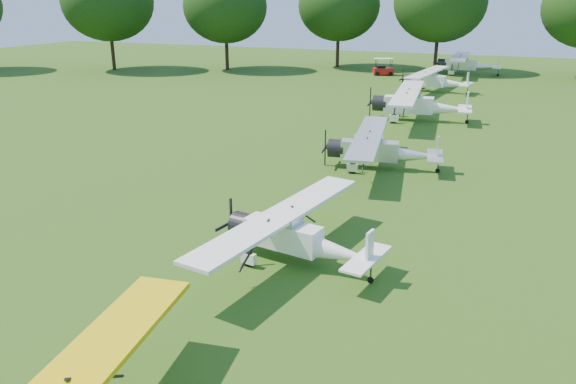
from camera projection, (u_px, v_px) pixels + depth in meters
name	position (u px, v px, depth m)	size (l,w,h in m)	color
ground	(256.00, 264.00, 19.68)	(160.00, 160.00, 0.00)	#2F4F13
tree_belt	(367.00, 28.00, 15.91)	(137.36, 130.27, 14.52)	black
aircraft_3	(294.00, 233.00, 19.46)	(6.02, 9.52, 1.87)	white
aircraft_4	(379.00, 148.00, 30.14)	(6.45, 10.23, 2.01)	white
aircraft_5	(416.00, 102.00, 41.82)	(7.59, 12.08, 2.37)	white
aircraft_6	(434.00, 79.00, 54.60)	(6.82, 10.84, 2.13)	white
aircraft_7	(466.00, 63.00, 66.50)	(7.57, 12.04, 2.38)	white
golf_cart	(383.00, 70.00, 66.44)	(2.61, 2.13, 1.95)	red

